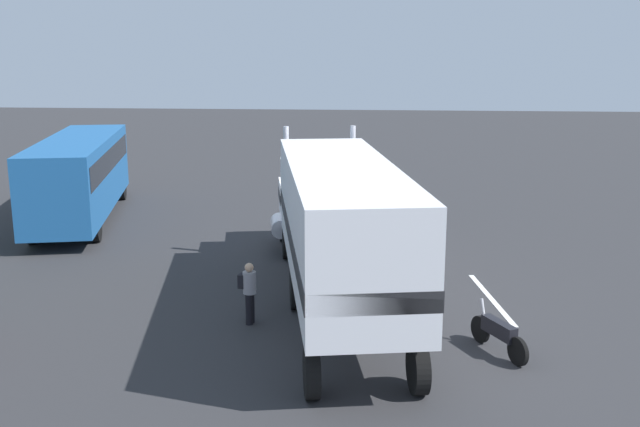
# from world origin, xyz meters

# --- Properties ---
(ground_plane) EXTENTS (120.00, 120.00, 0.00)m
(ground_plane) POSITION_xyz_m (0.00, 0.00, 0.00)
(ground_plane) COLOR #2D2D30
(lane_stripe_near) EXTENTS (4.36, 0.92, 0.01)m
(lane_stripe_near) POSITION_xyz_m (-2.49, -3.50, 0.01)
(lane_stripe_near) COLOR silver
(lane_stripe_near) RESTS_ON ground_plane
(lane_stripe_mid) EXTENTS (4.38, 0.78, 0.01)m
(lane_stripe_mid) POSITION_xyz_m (-5.20, -5.97, 0.01)
(lane_stripe_mid) COLOR silver
(lane_stripe_mid) RESTS_ON ground_plane
(semi_truck) EXTENTS (14.38, 5.13, 4.50)m
(semi_truck) POSITION_xyz_m (-6.15, -1.57, 2.52)
(semi_truck) COLOR white
(semi_truck) RESTS_ON ground_plane
(person_bystander) EXTENTS (0.35, 0.47, 1.63)m
(person_bystander) POSITION_xyz_m (-7.65, 0.56, 0.89)
(person_bystander) COLOR black
(person_bystander) RESTS_ON ground_plane
(parked_bus) EXTENTS (11.29, 4.93, 3.40)m
(parked_bus) POSITION_xyz_m (3.33, 9.56, 2.07)
(parked_bus) COLOR #1E5999
(parked_bus) RESTS_ON ground_plane
(motorcycle) EXTENTS (1.92, 1.06, 1.12)m
(motorcycle) POSITION_xyz_m (-9.04, -5.57, 0.48)
(motorcycle) COLOR black
(motorcycle) RESTS_ON ground_plane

